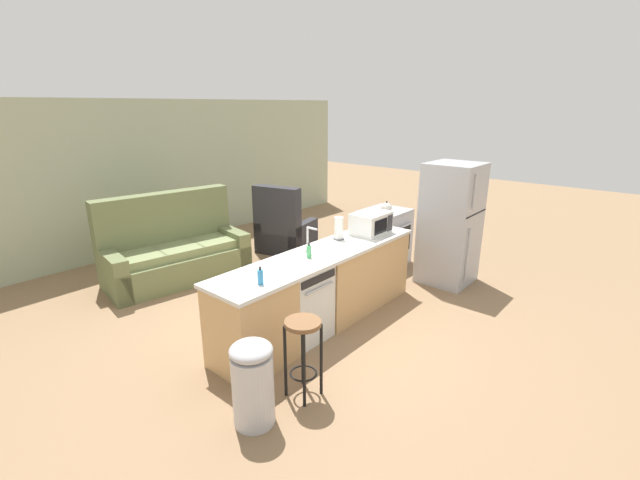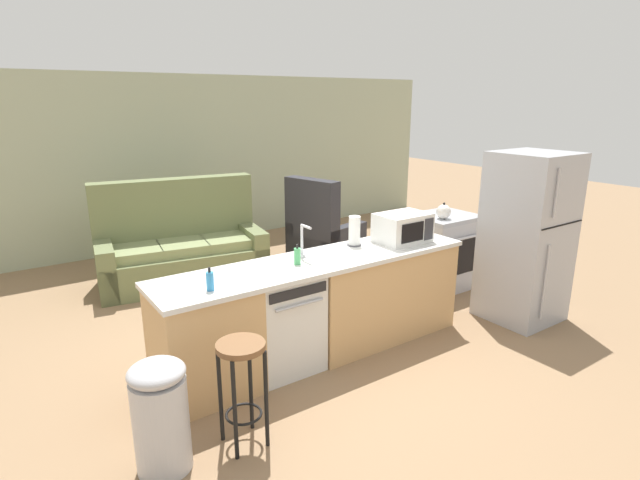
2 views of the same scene
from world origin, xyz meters
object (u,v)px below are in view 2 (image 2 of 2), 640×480
Objects in this scene: kettle at (444,212)px; bar_stool at (242,372)px; dish_soap_bottle at (210,281)px; couch at (181,249)px; microwave at (403,228)px; trash_bin at (161,415)px; refrigerator at (527,238)px; dishwasher at (281,321)px; soap_bottle at (297,256)px; stove_range at (442,251)px; armchair at (322,237)px; paper_towel_roll at (354,231)px.

bar_stool is (-3.15, -1.15, -0.45)m from kettle.
dish_soap_bottle is 0.08× the size of couch.
microwave is 2.77m from trash_bin.
refrigerator is 0.99m from kettle.
dish_soap_bottle is at bearing 84.86° from bar_stool.
couch reaches higher than dishwasher.
couch is at bearing 116.85° from microwave.
bar_stool is 0.55m from trash_bin.
dishwasher is 0.58m from soap_bottle.
microwave is 0.24× the size of couch.
trash_bin is at bearing -165.92° from microwave.
refrigerator is at bearing -90.01° from stove_range.
bar_stool is 0.62× the size of armchair.
dish_soap_bottle is at bearing -104.60° from couch.
armchair is (1.91, -0.40, -0.04)m from couch.
armchair is at bearing 48.39° from dishwasher.
couch reaches higher than soap_bottle.
armchair reaches higher than soap_bottle.
paper_towel_roll is at bearing 11.21° from dish_soap_bottle.
couch is at bearing 168.18° from armchair.
stove_range is 3.55m from bar_stool.
armchair reaches higher than trash_bin.
dishwasher is at bearing -168.09° from stove_range.
armchair is (-0.64, 2.76, -0.52)m from refrigerator.
refrigerator is (2.60, -0.55, 0.45)m from dishwasher.
refrigerator is 1.84m from paper_towel_roll.
microwave reaches higher than kettle.
soap_bottle is at bearing 39.21° from bar_stool.
trash_bin is 4.29m from armchair.
trash_bin is (-2.15, -0.82, -0.66)m from paper_towel_roll.
couch is at bearing 137.41° from kettle.
dish_soap_bottle is 0.24× the size of bar_stool.
couch is (-2.54, 3.16, -0.48)m from refrigerator.
kettle is at bearing 99.66° from refrigerator.
microwave is at bearing -0.05° from dishwasher.
paper_towel_roll is at bearing 20.91° from trash_bin.
dish_soap_bottle is 0.73m from bar_stool.
stove_range is at bearing -39.01° from couch.
microwave is at bearing -155.78° from stove_range.
stove_range is 0.75× the size of armchair.
kettle is at bearing 10.44° from dish_soap_bottle.
soap_bottle is 1.00× the size of dish_soap_bottle.
kettle is (2.43, 0.42, 0.56)m from dishwasher.
dishwasher is at bearing -131.61° from armchair.
dish_soap_bottle reaches higher than stove_range.
kettle reaches higher than bar_stool.
stove_range is 1.80× the size of microwave.
stove_range is 1.78m from armchair.
stove_range is 5.11× the size of soap_bottle.
couch is at bearing 128.85° from refrigerator.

